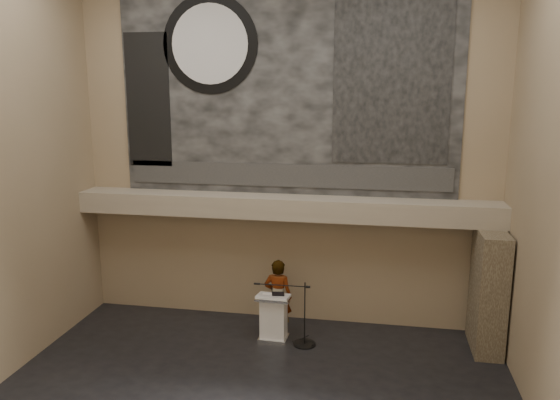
# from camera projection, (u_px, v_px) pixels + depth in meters

# --- Properties ---
(wall_back) EXTENTS (10.00, 0.02, 8.50)m
(wall_back) POSITION_uv_depth(u_px,v_px,m) (286.00, 150.00, 12.97)
(wall_back) COLOR #8A7558
(wall_back) RESTS_ON floor
(wall_front) EXTENTS (10.00, 0.02, 8.50)m
(wall_front) POSITION_uv_depth(u_px,v_px,m) (147.00, 244.00, 5.27)
(wall_front) COLOR #8A7558
(wall_front) RESTS_ON floor
(soffit) EXTENTS (10.00, 0.80, 0.50)m
(soffit) POSITION_uv_depth(u_px,v_px,m) (283.00, 207.00, 12.86)
(soffit) COLOR gray
(soffit) RESTS_ON wall_back
(sprinkler_left) EXTENTS (0.04, 0.04, 0.06)m
(sprinkler_left) POSITION_uv_depth(u_px,v_px,m) (217.00, 216.00, 13.15)
(sprinkler_left) COLOR #B2893D
(sprinkler_left) RESTS_ON soffit
(sprinkler_right) EXTENTS (0.04, 0.04, 0.06)m
(sprinkler_right) POSITION_uv_depth(u_px,v_px,m) (364.00, 223.00, 12.53)
(sprinkler_right) COLOR #B2893D
(sprinkler_right) RESTS_ON soffit
(banner) EXTENTS (8.00, 0.05, 5.00)m
(banner) POSITION_uv_depth(u_px,v_px,m) (286.00, 88.00, 12.65)
(banner) COLOR black
(banner) RESTS_ON wall_back
(banner_text_strip) EXTENTS (7.76, 0.02, 0.55)m
(banner_text_strip) POSITION_uv_depth(u_px,v_px,m) (285.00, 175.00, 13.03)
(banner_text_strip) COLOR #2A2A2A
(banner_text_strip) RESTS_ON banner
(banner_clock_rim) EXTENTS (2.30, 0.02, 2.30)m
(banner_clock_rim) POSITION_uv_depth(u_px,v_px,m) (210.00, 44.00, 12.72)
(banner_clock_rim) COLOR black
(banner_clock_rim) RESTS_ON banner
(banner_clock_face) EXTENTS (1.84, 0.02, 1.84)m
(banner_clock_face) POSITION_uv_depth(u_px,v_px,m) (210.00, 44.00, 12.70)
(banner_clock_face) COLOR silver
(banner_clock_face) RESTS_ON banner
(banner_building_print) EXTENTS (2.60, 0.02, 3.60)m
(banner_building_print) POSITION_uv_depth(u_px,v_px,m) (392.00, 83.00, 12.17)
(banner_building_print) COLOR black
(banner_building_print) RESTS_ON banner
(banner_brick_print) EXTENTS (1.10, 0.02, 3.20)m
(banner_brick_print) POSITION_uv_depth(u_px,v_px,m) (148.00, 100.00, 13.27)
(banner_brick_print) COLOR black
(banner_brick_print) RESTS_ON banner
(stone_pier) EXTENTS (0.60, 1.40, 2.70)m
(stone_pier) POSITION_uv_depth(u_px,v_px,m) (488.00, 291.00, 11.94)
(stone_pier) COLOR #463B2B
(stone_pier) RESTS_ON floor
(lectern) EXTENTS (0.75, 0.55, 1.14)m
(lectern) POSITION_uv_depth(u_px,v_px,m) (274.00, 317.00, 12.49)
(lectern) COLOR silver
(lectern) RESTS_ON floor
(binder) EXTENTS (0.31, 0.27, 0.04)m
(binder) POSITION_uv_depth(u_px,v_px,m) (278.00, 294.00, 12.37)
(binder) COLOR black
(binder) RESTS_ON lectern
(papers) EXTENTS (0.23, 0.31, 0.00)m
(papers) POSITION_uv_depth(u_px,v_px,m) (267.00, 295.00, 12.34)
(papers) COLOR white
(papers) RESTS_ON lectern
(speaker_person) EXTENTS (0.70, 0.49, 1.82)m
(speaker_person) POSITION_uv_depth(u_px,v_px,m) (278.00, 297.00, 12.74)
(speaker_person) COLOR silver
(speaker_person) RESTS_ON floor
(mic_stand) EXTENTS (1.41, 0.52, 1.48)m
(mic_stand) POSITION_uv_depth(u_px,v_px,m) (303.00, 336.00, 12.33)
(mic_stand) COLOR black
(mic_stand) RESTS_ON floor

